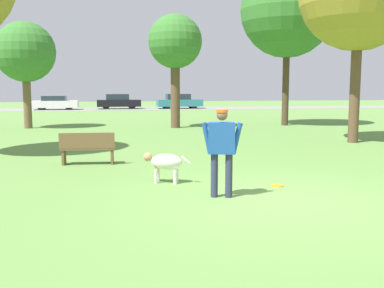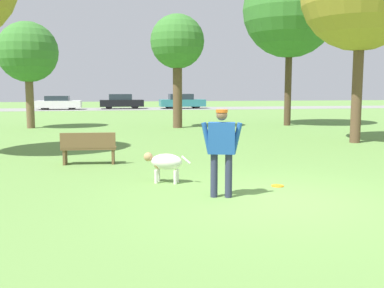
{
  "view_description": "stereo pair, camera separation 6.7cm",
  "coord_description": "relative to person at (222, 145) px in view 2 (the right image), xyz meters",
  "views": [
    {
      "loc": [
        -2.83,
        -7.39,
        1.98
      ],
      "look_at": [
        -1.23,
        1.1,
        0.9
      ],
      "focal_mm": 42.0,
      "sensor_mm": 36.0,
      "label": 1
    },
    {
      "loc": [
        -2.76,
        -7.4,
        1.98
      ],
      "look_at": [
        -1.23,
        1.1,
        0.9
      ],
      "focal_mm": 42.0,
      "sensor_mm": 36.0,
      "label": 2
    }
  ],
  "objects": [
    {
      "name": "tree_far_right",
      "position": [
        7.3,
        14.83,
        5.02
      ],
      "size": [
        4.88,
        4.88,
        8.43
      ],
      "color": "#4C3826",
      "rests_on": "ground_plane"
    },
    {
      "name": "far_road_strip",
      "position": [
        0.81,
        35.45,
        -0.95
      ],
      "size": [
        120.0,
        6.0,
        0.01
      ],
      "color": "gray",
      "rests_on": "ground_plane"
    },
    {
      "name": "tree_far_left",
      "position": [
        -5.88,
        15.51,
        2.74
      ],
      "size": [
        2.93,
        2.93,
        5.19
      ],
      "color": "brown",
      "rests_on": "ground_plane"
    },
    {
      "name": "parked_car_black",
      "position": [
        -0.96,
        35.71,
        -0.26
      ],
      "size": [
        4.14,
        1.84,
        1.41
      ],
      "rotation": [
        0.0,
        0.0,
        0.03
      ],
      "color": "black",
      "rests_on": "ground_plane"
    },
    {
      "name": "ground_plane",
      "position": [
        0.81,
        -0.39,
        -0.95
      ],
      "size": [
        120.0,
        120.0,
        0.0
      ],
      "primitive_type": "plane",
      "color": "#608C42"
    },
    {
      "name": "parked_car_teal",
      "position": [
        4.85,
        35.36,
        -0.26
      ],
      "size": [
        4.38,
        1.88,
        1.42
      ],
      "rotation": [
        0.0,
        0.0,
        0.02
      ],
      "color": "teal",
      "rests_on": "ground_plane"
    },
    {
      "name": "park_bench",
      "position": [
        -2.54,
        4.06,
        -0.5
      ],
      "size": [
        1.43,
        0.51,
        0.84
      ],
      "rotation": [
        0.0,
        0.0,
        3.07
      ],
      "color": "brown",
      "rests_on": "ground_plane"
    },
    {
      "name": "dog",
      "position": [
        -0.86,
        1.44,
        -0.52
      ],
      "size": [
        0.98,
        0.54,
        0.63
      ],
      "rotation": [
        0.0,
        0.0,
        2.78
      ],
      "color": "silver",
      "rests_on": "ground_plane"
    },
    {
      "name": "person",
      "position": [
        0.0,
        0.0,
        0.0
      ],
      "size": [
        0.74,
        0.34,
        1.6
      ],
      "rotation": [
        0.0,
        0.0,
        -0.28
      ],
      "color": "#2D334C",
      "rests_on": "ground_plane"
    },
    {
      "name": "tree_mid_center",
      "position": [
        1.33,
        14.45,
        3.21
      ],
      "size": [
        2.65,
        2.65,
        5.58
      ],
      "color": "brown",
      "rests_on": "ground_plane"
    },
    {
      "name": "parked_car_white",
      "position": [
        -6.68,
        35.13,
        -0.33
      ],
      "size": [
        4.05,
        1.88,
        1.27
      ],
      "rotation": [
        0.0,
        0.0,
        -0.02
      ],
      "color": "white",
      "rests_on": "ground_plane"
    },
    {
      "name": "frisbee",
      "position": [
        1.35,
        0.69,
        -0.94
      ],
      "size": [
        0.25,
        0.25,
        0.02
      ],
      "color": "orange",
      "rests_on": "ground_plane"
    }
  ]
}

